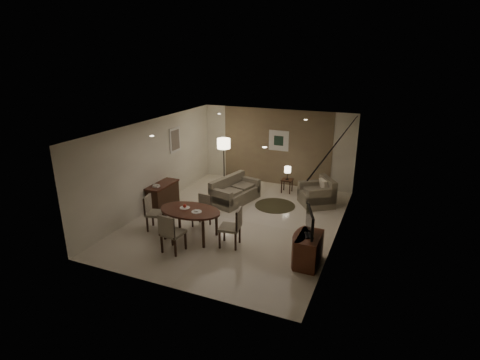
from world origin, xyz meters
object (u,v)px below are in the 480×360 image
at_px(tv_cabinet, 309,250).
at_px(dining_table, 191,224).
at_px(console_desk, 163,196).
at_px(side_table, 287,186).
at_px(chair_near, 173,232).
at_px(chair_right, 230,227).
at_px(sofa, 235,190).
at_px(floor_lamp, 224,163).
at_px(chair_left, 156,213).
at_px(chair_far, 201,211).
at_px(armchair, 317,192).

xyz_separation_m(tv_cabinet, dining_table, (-3.09, 0.09, 0.03)).
distance_m(console_desk, side_table, 4.18).
xyz_separation_m(tv_cabinet, side_table, (-1.73, 4.24, -0.12)).
bearing_deg(chair_near, chair_right, -140.55).
height_order(tv_cabinet, chair_near, chair_near).
distance_m(sofa, floor_lamp, 1.48).
bearing_deg(chair_near, floor_lamp, -74.93).
bearing_deg(chair_left, chair_far, -70.90).
distance_m(chair_far, armchair, 3.76).
distance_m(tv_cabinet, chair_left, 4.17).
height_order(sofa, floor_lamp, floor_lamp).
distance_m(tv_cabinet, chair_right, 1.99).
xyz_separation_m(console_desk, tv_cabinet, (4.89, -1.50, -0.03)).
bearing_deg(armchair, chair_far, -78.03).
height_order(console_desk, armchair, armchair).
bearing_deg(armchair, side_table, -156.67).
xyz_separation_m(chair_right, floor_lamp, (-1.93, 3.76, 0.38)).
bearing_deg(dining_table, floor_lamp, 102.29).
height_order(dining_table, sofa, sofa).
bearing_deg(dining_table, chair_near, -91.19).
distance_m(chair_far, chair_left, 1.20).
bearing_deg(floor_lamp, armchair, -5.61).
bearing_deg(armchair, chair_right, -56.88).
distance_m(side_table, floor_lamp, 2.31).
height_order(chair_right, floor_lamp, floor_lamp).
relative_size(chair_near, side_table, 2.16).
bearing_deg(dining_table, side_table, 71.86).
height_order(console_desk, chair_far, chair_far).
distance_m(chair_left, floor_lamp, 3.74).
relative_size(tv_cabinet, chair_far, 1.04).
relative_size(chair_near, floor_lamp, 0.56).
height_order(dining_table, chair_far, chair_far).
bearing_deg(chair_right, chair_near, -64.51).
height_order(console_desk, chair_right, chair_right).
relative_size(chair_left, chair_right, 0.95).
height_order(chair_left, side_table, chair_left).
bearing_deg(chair_right, dining_table, -99.55).
relative_size(armchair, floor_lamp, 0.55).
height_order(console_desk, floor_lamp, floor_lamp).
relative_size(chair_near, sofa, 0.60).
xyz_separation_m(tv_cabinet, chair_right, (-1.98, 0.07, 0.15)).
height_order(dining_table, chair_left, chair_left).
bearing_deg(chair_far, sofa, 91.78).
bearing_deg(tv_cabinet, side_table, 112.27).
distance_m(console_desk, chair_near, 2.83).
relative_size(chair_near, chair_left, 1.04).
height_order(dining_table, floor_lamp, floor_lamp).
bearing_deg(chair_near, chair_far, -82.85).
bearing_deg(side_table, chair_left, -120.65).
distance_m(console_desk, dining_table, 2.29).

